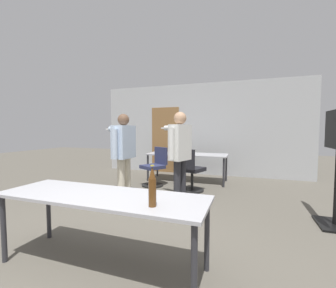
# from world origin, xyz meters

# --- Properties ---
(ground_plane) EXTENTS (24.00, 24.00, 0.00)m
(ground_plane) POSITION_xyz_m (0.00, 0.00, 0.00)
(ground_plane) COLOR #5B564C
(back_wall) EXTENTS (6.18, 0.12, 2.73)m
(back_wall) POSITION_xyz_m (-0.03, 5.24, 1.36)
(back_wall) COLOR #B2B5B7
(back_wall) RESTS_ON ground_plane
(conference_table_near) EXTENTS (2.10, 0.67, 0.72)m
(conference_table_near) POSITION_xyz_m (0.02, 0.31, 0.66)
(conference_table_near) COLOR #A8A8AD
(conference_table_near) RESTS_ON ground_plane
(conference_table_far) EXTENTS (2.07, 0.79, 0.72)m
(conference_table_far) POSITION_xyz_m (-0.12, 4.18, 0.66)
(conference_table_far) COLOR #A8A8AD
(conference_table_far) RESTS_ON ground_plane
(person_far_watching) EXTENTS (0.70, 0.75, 1.67)m
(person_far_watching) POSITION_xyz_m (0.21, 2.34, 1.01)
(person_far_watching) COLOR #28282D
(person_far_watching) RESTS_ON ground_plane
(person_left_plaid) EXTENTS (0.76, 0.73, 1.65)m
(person_left_plaid) POSITION_xyz_m (-0.91, 2.29, 0.99)
(person_left_plaid) COLOR beige
(person_left_plaid) RESTS_ON ground_plane
(office_chair_near_pushed) EXTENTS (0.60, 0.64, 0.94)m
(office_chair_near_pushed) POSITION_xyz_m (0.20, 3.22, 0.45)
(office_chair_near_pushed) COLOR black
(office_chair_near_pushed) RESTS_ON ground_plane
(office_chair_side_rolled) EXTENTS (0.65, 0.67, 0.92)m
(office_chair_side_rolled) POSITION_xyz_m (-0.74, 3.47, 0.43)
(office_chair_side_rolled) COLOR black
(office_chair_side_rolled) RESTS_ON ground_plane
(beer_bottle) EXTENTS (0.07, 0.07, 0.34)m
(beer_bottle) POSITION_xyz_m (0.63, 0.17, 0.88)
(beer_bottle) COLOR #563314
(beer_bottle) RESTS_ON conference_table_near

